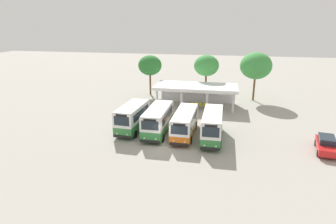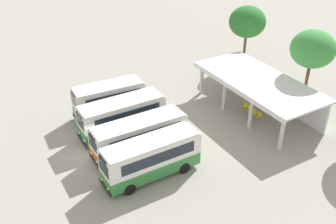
% 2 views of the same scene
% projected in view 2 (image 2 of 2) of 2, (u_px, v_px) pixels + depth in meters
% --- Properties ---
extents(ground_plane, '(180.00, 180.00, 0.00)m').
position_uv_depth(ground_plane, '(90.00, 155.00, 32.57)').
color(ground_plane, '#A39E93').
extents(city_bus_nearest_orange, '(2.67, 6.75, 3.29)m').
position_uv_depth(city_bus_nearest_orange, '(109.00, 99.00, 36.94)').
color(city_bus_nearest_orange, black).
rests_on(city_bus_nearest_orange, ground).
extents(city_bus_second_in_row, '(2.46, 7.67, 3.22)m').
position_uv_depth(city_bus_second_in_row, '(122.00, 115.00, 34.48)').
color(city_bus_second_in_row, black).
rests_on(city_bus_second_in_row, ground).
extents(city_bus_middle_cream, '(2.38, 8.03, 2.95)m').
position_uv_depth(city_bus_middle_cream, '(139.00, 135.00, 32.16)').
color(city_bus_middle_cream, black).
rests_on(city_bus_middle_cream, ground).
extents(city_bus_fourth_amber, '(2.31, 7.68, 3.24)m').
position_uv_depth(city_bus_fourth_amber, '(151.00, 157.00, 29.40)').
color(city_bus_fourth_amber, black).
rests_on(city_bus_fourth_amber, ground).
extents(terminal_canopy, '(12.88, 5.94, 3.40)m').
position_uv_depth(terminal_canopy, '(263.00, 85.00, 37.50)').
color(terminal_canopy, silver).
rests_on(terminal_canopy, ground).
extents(waiting_chair_end_by_column, '(0.45, 0.45, 0.86)m').
position_uv_depth(waiting_chair_end_by_column, '(245.00, 106.00, 38.34)').
color(waiting_chair_end_by_column, slate).
rests_on(waiting_chair_end_by_column, ground).
extents(waiting_chair_second_from_end, '(0.45, 0.45, 0.86)m').
position_uv_depth(waiting_chair_second_from_end, '(249.00, 110.00, 37.81)').
color(waiting_chair_second_from_end, slate).
rests_on(waiting_chair_second_from_end, ground).
extents(waiting_chair_middle_seat, '(0.45, 0.45, 0.86)m').
position_uv_depth(waiting_chair_middle_seat, '(254.00, 113.00, 37.30)').
color(waiting_chair_middle_seat, slate).
rests_on(waiting_chair_middle_seat, ground).
extents(waiting_chair_fourth_seat, '(0.45, 0.45, 0.86)m').
position_uv_depth(waiting_chair_fourth_seat, '(259.00, 116.00, 36.80)').
color(waiting_chair_fourth_seat, slate).
rests_on(waiting_chair_fourth_seat, ground).
extents(roadside_tree_behind_canopy, '(4.24, 4.24, 7.59)m').
position_uv_depth(roadside_tree_behind_canopy, '(313.00, 49.00, 37.09)').
color(roadside_tree_behind_canopy, brown).
rests_on(roadside_tree_behind_canopy, ground).
extents(roadside_tree_west_of_canopy, '(4.22, 4.22, 7.22)m').
position_uv_depth(roadside_tree_west_of_canopy, '(247.00, 22.00, 45.09)').
color(roadside_tree_west_of_canopy, brown).
rests_on(roadside_tree_west_of_canopy, ground).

